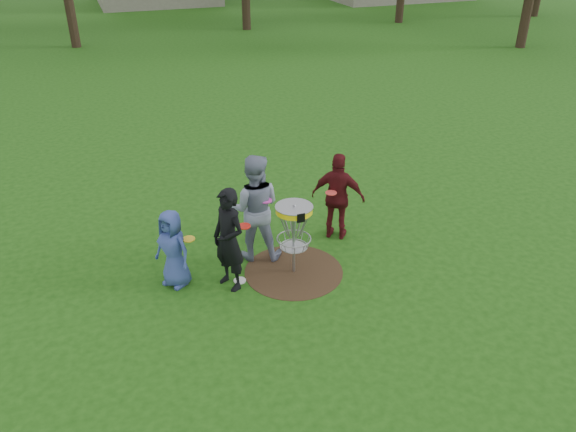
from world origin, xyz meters
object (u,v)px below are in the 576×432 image
object	(u,v)px
player_black	(229,240)
player_grey	(254,208)
disc_golf_basket	(294,223)
player_blue	(173,249)
player_maroon	(338,197)

from	to	relation	value
player_black	player_grey	xyz separation A→B (m)	(0.70, 0.78, 0.10)
disc_golf_basket	player_grey	bearing A→B (deg)	122.53
player_blue	player_black	distance (m)	1.00
player_blue	disc_golf_basket	size ratio (longest dim) A/B	1.04
player_blue	player_grey	xyz separation A→B (m)	(1.59, 0.38, 0.31)
player_black	disc_golf_basket	xyz separation A→B (m)	(1.18, 0.02, 0.09)
player_black	disc_golf_basket	size ratio (longest dim) A/B	1.35
player_blue	disc_golf_basket	distance (m)	2.13
player_blue	player_black	bearing A→B (deg)	28.30
player_blue	player_black	xyz separation A→B (m)	(0.89, -0.40, 0.21)
player_grey	player_maroon	xyz separation A→B (m)	(1.74, 0.11, -0.14)
player_black	disc_golf_basket	world-z (taller)	player_black
player_grey	player_maroon	distance (m)	1.75
player_black	player_maroon	bearing A→B (deg)	84.49
player_grey	player_maroon	bearing A→B (deg)	-155.59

